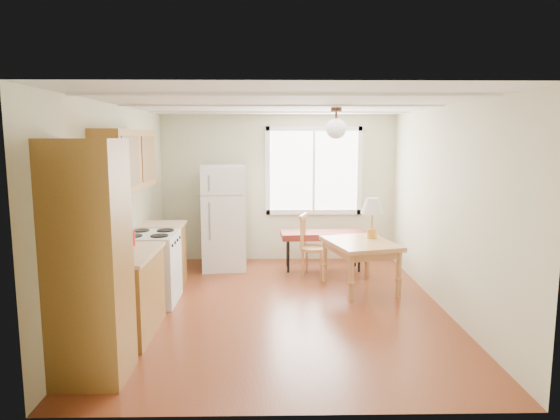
{
  "coord_description": "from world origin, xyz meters",
  "views": [
    {
      "loc": [
        -0.14,
        -6.05,
        2.1
      ],
      "look_at": [
        -0.01,
        0.55,
        1.15
      ],
      "focal_mm": 32.0,
      "sensor_mm": 36.0,
      "label": 1
    }
  ],
  "objects_px": {
    "bench": "(323,236)",
    "dining_table": "(360,249)",
    "refrigerator": "(223,217)",
    "chair": "(308,241)"
  },
  "relations": [
    {
      "from": "bench",
      "to": "dining_table",
      "type": "xyz_separation_m",
      "value": [
        0.41,
        -1.09,
        0.03
      ]
    },
    {
      "from": "bench",
      "to": "dining_table",
      "type": "relative_size",
      "value": 1.07
    },
    {
      "from": "refrigerator",
      "to": "bench",
      "type": "relative_size",
      "value": 1.23
    },
    {
      "from": "refrigerator",
      "to": "bench",
      "type": "height_order",
      "value": "refrigerator"
    },
    {
      "from": "dining_table",
      "to": "chair",
      "type": "height_order",
      "value": "chair"
    },
    {
      "from": "refrigerator",
      "to": "dining_table",
      "type": "bearing_deg",
      "value": -37.28
    },
    {
      "from": "bench",
      "to": "dining_table",
      "type": "distance_m",
      "value": 1.16
    },
    {
      "from": "dining_table",
      "to": "chair",
      "type": "relative_size",
      "value": 1.36
    },
    {
      "from": "bench",
      "to": "chair",
      "type": "height_order",
      "value": "chair"
    },
    {
      "from": "refrigerator",
      "to": "chair",
      "type": "height_order",
      "value": "refrigerator"
    }
  ]
}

